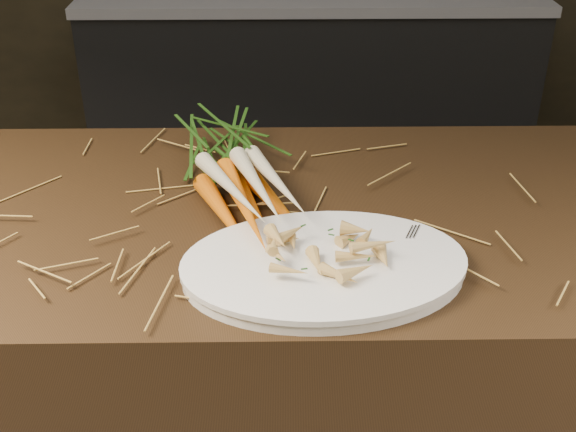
# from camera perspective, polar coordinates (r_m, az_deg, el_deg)

# --- Properties ---
(main_counter) EXTENTS (2.40, 0.70, 0.90)m
(main_counter) POSITION_cam_1_polar(r_m,az_deg,el_deg) (1.53, -6.91, -14.21)
(main_counter) COLOR black
(main_counter) RESTS_ON ground
(back_counter) EXTENTS (1.82, 0.62, 0.84)m
(back_counter) POSITION_cam_1_polar(r_m,az_deg,el_deg) (3.16, 1.72, 10.12)
(back_counter) COLOR black
(back_counter) RESTS_ON ground
(straw_bedding) EXTENTS (1.40, 0.60, 0.02)m
(straw_bedding) POSITION_cam_1_polar(r_m,az_deg,el_deg) (1.25, -8.19, 0.89)
(straw_bedding) COLOR olive
(straw_bedding) RESTS_ON main_counter
(root_veg_bunch) EXTENTS (0.32, 0.54, 0.10)m
(root_veg_bunch) POSITION_cam_1_polar(r_m,az_deg,el_deg) (1.31, -4.66, 4.34)
(root_veg_bunch) COLOR #C6540F
(root_veg_bunch) RESTS_ON main_counter
(serving_platter) EXTENTS (0.45, 0.32, 0.02)m
(serving_platter) POSITION_cam_1_polar(r_m,az_deg,el_deg) (1.07, 2.87, -4.19)
(serving_platter) COLOR white
(serving_platter) RESTS_ON main_counter
(roasted_veg_heap) EXTENTS (0.22, 0.17, 0.05)m
(roasted_veg_heap) POSITION_cam_1_polar(r_m,az_deg,el_deg) (1.06, 2.92, -2.64)
(roasted_veg_heap) COLOR #BE8F48
(roasted_veg_heap) RESTS_ON serving_platter
(serving_fork) EXTENTS (0.08, 0.15, 0.00)m
(serving_fork) POSITION_cam_1_polar(r_m,az_deg,el_deg) (1.08, 10.90, -3.61)
(serving_fork) COLOR silver
(serving_fork) RESTS_ON serving_platter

